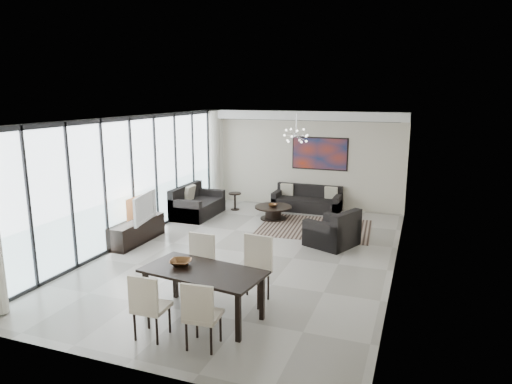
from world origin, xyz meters
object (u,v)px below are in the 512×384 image
at_px(television, 140,208).
at_px(dining_table, 203,276).
at_px(coffee_table, 273,212).
at_px(sofa_main, 307,202).
at_px(tv_console, 137,231).

bearing_deg(television, dining_table, -142.78).
distance_m(coffee_table, sofa_main, 1.43).
height_order(coffee_table, television, television).
height_order(tv_console, dining_table, dining_table).
relative_size(tv_console, dining_table, 0.86).
distance_m(television, dining_table, 4.02).
height_order(coffee_table, sofa_main, sofa_main).
distance_m(coffee_table, dining_table, 5.82).
xyz_separation_m(sofa_main, tv_console, (-3.01, -4.28, 0.02)).
bearing_deg(tv_console, television, -11.76).
xyz_separation_m(coffee_table, television, (-2.21, -3.03, 0.65)).
distance_m(tv_console, television, 0.61).
bearing_deg(sofa_main, dining_table, -89.12).
distance_m(coffee_table, television, 3.81).
bearing_deg(coffee_table, sofa_main, 63.31).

